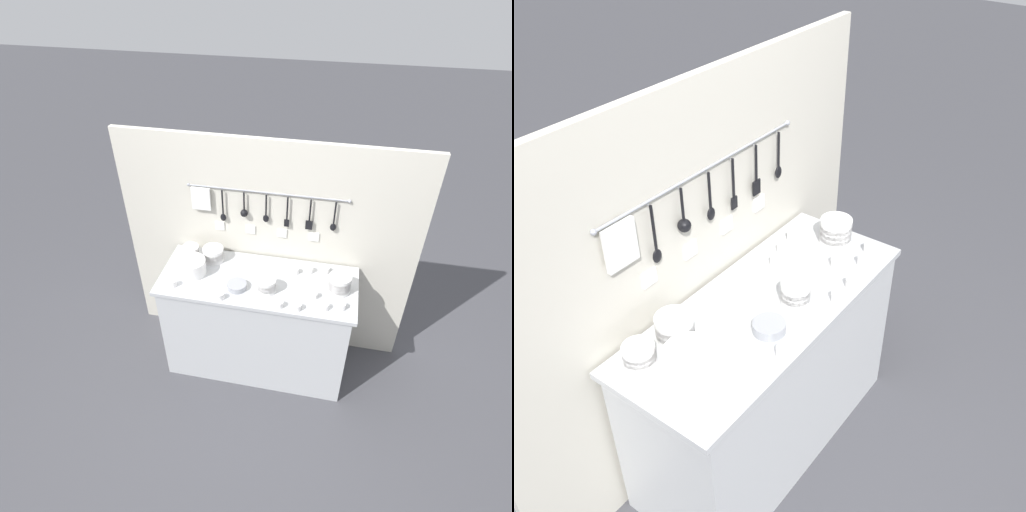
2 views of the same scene
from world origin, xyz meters
TOP-DOWN VIEW (x-y plane):
  - ground_plane at (0.00, 0.00)m, footprint 20.00×20.00m
  - counter at (0.00, 0.00)m, footprint 1.41×0.58m
  - back_wall at (-0.00, 0.32)m, footprint 2.21×0.09m
  - bowl_stack_short_front at (0.08, -0.10)m, footprint 0.13×0.13m
  - bowl_stack_tall_left at (-0.56, 0.17)m, footprint 0.13×0.13m
  - bowl_stack_wide_centre at (-0.38, 0.16)m, footprint 0.16×0.16m
  - bowl_stack_back_corner at (0.57, 0.00)m, footprint 0.15×0.15m
  - plate_stack at (-0.48, -0.02)m, footprint 0.20×0.20m
  - steel_mixing_bowl at (-0.13, -0.11)m, footprint 0.14×0.14m
  - cup_edge_near at (0.31, -0.24)m, footprint 0.05×0.05m
  - cup_edge_far at (0.41, -0.10)m, footprint 0.05×0.05m
  - cup_centre at (0.25, 0.13)m, footprint 0.05×0.05m
  - cup_mid_row at (0.47, 0.18)m, footprint 0.05×0.05m
  - cup_front_left at (0.19, -0.24)m, footprint 0.05×0.05m
  - cup_beside_plates at (0.60, -0.17)m, footprint 0.05×0.05m
  - cup_front_right at (0.49, -0.20)m, footprint 0.05×0.05m
  - cup_back_left at (-0.57, -0.18)m, footprint 0.05×0.05m
  - cup_back_right at (-0.21, -0.24)m, footprint 0.05×0.05m
  - cup_by_caddy at (0.35, 0.16)m, footprint 0.05×0.05m

SIDE VIEW (x-z plane):
  - ground_plane at x=0.00m, z-range 0.00..0.00m
  - counter at x=0.00m, z-range 0.00..0.89m
  - steel_mixing_bowl at x=-0.13m, z-range 0.88..0.93m
  - cup_edge_near at x=0.31m, z-range 0.88..0.93m
  - cup_edge_far at x=0.41m, z-range 0.88..0.93m
  - cup_centre at x=0.25m, z-range 0.88..0.93m
  - cup_mid_row at x=0.47m, z-range 0.88..0.93m
  - cup_front_left at x=0.19m, z-range 0.88..0.93m
  - cup_beside_plates at x=0.60m, z-range 0.88..0.93m
  - cup_front_right at x=0.49m, z-range 0.88..0.93m
  - cup_back_left at x=-0.57m, z-range 0.88..0.93m
  - cup_back_right at x=-0.21m, z-range 0.88..0.93m
  - cup_by_caddy at x=0.35m, z-range 0.88..0.93m
  - back_wall at x=0.00m, z-range 0.00..1.81m
  - bowl_stack_tall_left at x=-0.56m, z-range 0.88..0.97m
  - bowl_stack_wide_centre at x=-0.38m, z-range 0.88..0.99m
  - bowl_stack_short_front at x=0.08m, z-range 0.88..0.99m
  - plate_stack at x=-0.48m, z-range 0.88..1.00m
  - bowl_stack_back_corner at x=0.57m, z-range 0.88..1.02m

